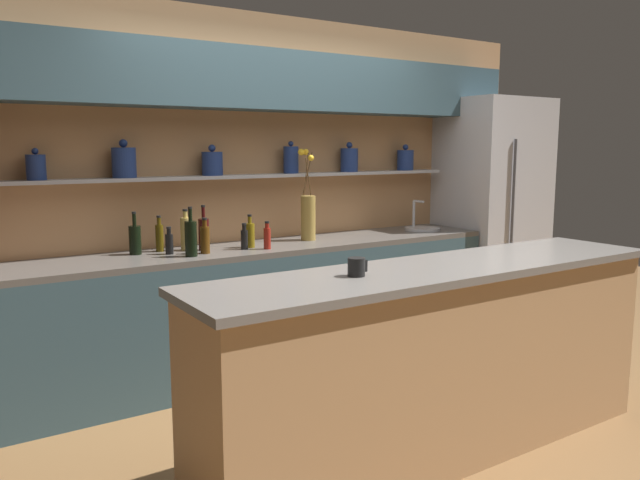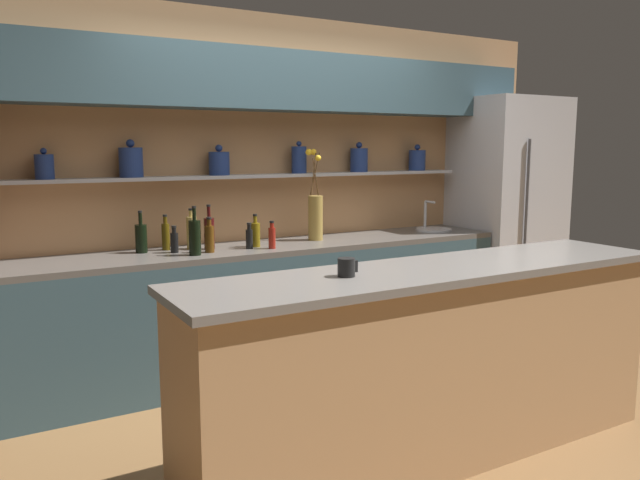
{
  "view_description": "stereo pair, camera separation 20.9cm",
  "coord_description": "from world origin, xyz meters",
  "px_view_note": "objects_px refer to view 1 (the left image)",
  "views": [
    {
      "loc": [
        -2.23,
        -2.68,
        1.62
      ],
      "look_at": [
        -0.2,
        0.42,
        1.07
      ],
      "focal_mm": 35.0,
      "sensor_mm": 36.0,
      "label": 1
    },
    {
      "loc": [
        -2.05,
        -2.79,
        1.62
      ],
      "look_at": [
        -0.2,
        0.42,
        1.07
      ],
      "focal_mm": 35.0,
      "sensor_mm": 36.0,
      "label": 2
    }
  ],
  "objects_px": {
    "bottle_spirit_4": "(205,239)",
    "bottle_wine_8": "(135,239)",
    "bottle_wine_6": "(204,233)",
    "bottle_sauce_9": "(244,238)",
    "flower_vase": "(308,213)",
    "bottle_wine_1": "(191,238)",
    "refrigerator": "(491,213)",
    "coffee_mug": "(357,267)",
    "bottle_sauce_0": "(267,237)",
    "sink_fixture": "(422,227)",
    "bottle_oil_7": "(250,235)",
    "bottle_oil_3": "(160,237)",
    "bottle_spirit_2": "(186,233)",
    "bottle_sauce_5": "(169,243)"
  },
  "relations": [
    {
      "from": "bottle_spirit_4",
      "to": "bottle_wine_6",
      "type": "relative_size",
      "value": 0.77
    },
    {
      "from": "bottle_oil_3",
      "to": "bottle_sauce_9",
      "type": "distance_m",
      "value": 0.57
    },
    {
      "from": "bottle_sauce_9",
      "to": "coffee_mug",
      "type": "height_order",
      "value": "coffee_mug"
    },
    {
      "from": "flower_vase",
      "to": "bottle_wine_8",
      "type": "relative_size",
      "value": 2.43
    },
    {
      "from": "sink_fixture",
      "to": "bottle_sauce_0",
      "type": "xyz_separation_m",
      "value": [
        -1.58,
        -0.16,
        0.06
      ]
    },
    {
      "from": "refrigerator",
      "to": "bottle_sauce_9",
      "type": "relative_size",
      "value": 11.21
    },
    {
      "from": "bottle_sauce_0",
      "to": "bottle_wine_1",
      "type": "relative_size",
      "value": 0.6
    },
    {
      "from": "bottle_wine_6",
      "to": "bottle_sauce_9",
      "type": "xyz_separation_m",
      "value": [
        0.25,
        -0.12,
        -0.04
      ]
    },
    {
      "from": "bottle_wine_8",
      "to": "bottle_oil_3",
      "type": "bearing_deg",
      "value": 8.85
    },
    {
      "from": "bottle_spirit_2",
      "to": "coffee_mug",
      "type": "height_order",
      "value": "bottle_spirit_2"
    },
    {
      "from": "bottle_wine_1",
      "to": "bottle_sauce_5",
      "type": "relative_size",
      "value": 1.77
    },
    {
      "from": "flower_vase",
      "to": "bottle_wine_1",
      "type": "distance_m",
      "value": 1.03
    },
    {
      "from": "bottle_oil_7",
      "to": "bottle_wine_8",
      "type": "relative_size",
      "value": 0.82
    },
    {
      "from": "bottle_oil_7",
      "to": "bottle_wine_8",
      "type": "xyz_separation_m",
      "value": [
        -0.76,
        0.15,
        0.01
      ]
    },
    {
      "from": "bottle_wine_6",
      "to": "bottle_sauce_9",
      "type": "distance_m",
      "value": 0.28
    },
    {
      "from": "sink_fixture",
      "to": "flower_vase",
      "type": "bearing_deg",
      "value": 178.05
    },
    {
      "from": "bottle_oil_3",
      "to": "coffee_mug",
      "type": "relative_size",
      "value": 2.39
    },
    {
      "from": "bottle_sauce_0",
      "to": "bottle_wine_6",
      "type": "relative_size",
      "value": 0.63
    },
    {
      "from": "refrigerator",
      "to": "bottle_spirit_4",
      "type": "bearing_deg",
      "value": -178.99
    },
    {
      "from": "bottle_sauce_0",
      "to": "bottle_spirit_4",
      "type": "height_order",
      "value": "bottle_spirit_4"
    },
    {
      "from": "sink_fixture",
      "to": "bottle_oil_7",
      "type": "height_order",
      "value": "sink_fixture"
    },
    {
      "from": "refrigerator",
      "to": "bottle_wine_6",
      "type": "xyz_separation_m",
      "value": [
        -2.77,
        0.08,
        0.01
      ]
    },
    {
      "from": "bottle_sauce_0",
      "to": "bottle_spirit_4",
      "type": "distance_m",
      "value": 0.44
    },
    {
      "from": "bottle_wine_6",
      "to": "bottle_wine_8",
      "type": "distance_m",
      "value": 0.45
    },
    {
      "from": "sink_fixture",
      "to": "bottle_wine_8",
      "type": "distance_m",
      "value": 2.41
    },
    {
      "from": "flower_vase",
      "to": "bottle_oil_7",
      "type": "distance_m",
      "value": 0.55
    },
    {
      "from": "bottle_spirit_4",
      "to": "bottle_wine_8",
      "type": "relative_size",
      "value": 0.84
    },
    {
      "from": "bottle_oil_3",
      "to": "bottle_spirit_4",
      "type": "bearing_deg",
      "value": -46.98
    },
    {
      "from": "bottle_spirit_4",
      "to": "bottle_wine_1",
      "type": "bearing_deg",
      "value": -155.05
    },
    {
      "from": "sink_fixture",
      "to": "bottle_wine_8",
      "type": "xyz_separation_m",
      "value": [
        -2.41,
        0.12,
        0.08
      ]
    },
    {
      "from": "bottle_spirit_2",
      "to": "coffee_mug",
      "type": "distance_m",
      "value": 1.73
    },
    {
      "from": "refrigerator",
      "to": "bottle_oil_7",
      "type": "height_order",
      "value": "refrigerator"
    },
    {
      "from": "bottle_spirit_4",
      "to": "flower_vase",
      "type": "bearing_deg",
      "value": 8.7
    },
    {
      "from": "bottle_wine_1",
      "to": "coffee_mug",
      "type": "height_order",
      "value": "bottle_wine_1"
    },
    {
      "from": "refrigerator",
      "to": "flower_vase",
      "type": "relative_size",
      "value": 2.97
    },
    {
      "from": "bottle_oil_7",
      "to": "refrigerator",
      "type": "bearing_deg",
      "value": -0.27
    },
    {
      "from": "bottle_wine_8",
      "to": "sink_fixture",
      "type": "bearing_deg",
      "value": -2.77
    },
    {
      "from": "bottle_sauce_5",
      "to": "bottle_wine_6",
      "type": "relative_size",
      "value": 0.59
    },
    {
      "from": "bottle_sauce_0",
      "to": "bottle_oil_7",
      "type": "distance_m",
      "value": 0.14
    },
    {
      "from": "bottle_wine_1",
      "to": "coffee_mug",
      "type": "xyz_separation_m",
      "value": [
        0.24,
        -1.47,
        0.02
      ]
    },
    {
      "from": "refrigerator",
      "to": "bottle_oil_7",
      "type": "relative_size",
      "value": 8.75
    },
    {
      "from": "sink_fixture",
      "to": "bottle_spirit_2",
      "type": "height_order",
      "value": "bottle_spirit_2"
    },
    {
      "from": "refrigerator",
      "to": "coffee_mug",
      "type": "distance_m",
      "value": 3.12
    },
    {
      "from": "bottle_sauce_5",
      "to": "bottle_sauce_9",
      "type": "distance_m",
      "value": 0.51
    },
    {
      "from": "sink_fixture",
      "to": "coffee_mug",
      "type": "xyz_separation_m",
      "value": [
        -1.89,
        -1.62,
        0.12
      ]
    },
    {
      "from": "bottle_oil_3",
      "to": "bottle_wine_6",
      "type": "height_order",
      "value": "bottle_wine_6"
    },
    {
      "from": "coffee_mug",
      "to": "bottle_sauce_0",
      "type": "bearing_deg",
      "value": 77.98
    },
    {
      "from": "bottle_oil_7",
      "to": "bottle_oil_3",
      "type": "bearing_deg",
      "value": 162.92
    },
    {
      "from": "bottle_spirit_2",
      "to": "bottle_wine_6",
      "type": "bearing_deg",
      "value": -33.18
    },
    {
      "from": "sink_fixture",
      "to": "bottle_wine_1",
      "type": "distance_m",
      "value": 2.14
    }
  ]
}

